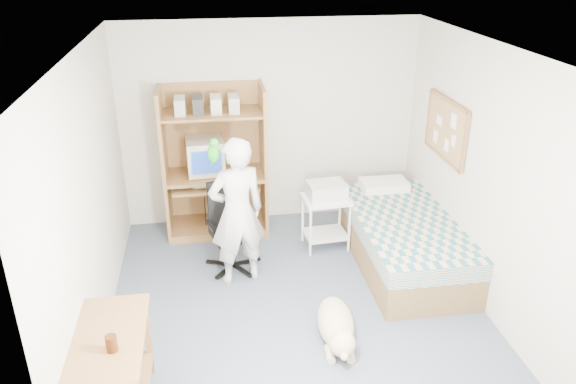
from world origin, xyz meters
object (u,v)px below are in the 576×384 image
object	(u,v)px
dog	(336,325)
printer_cart	(326,214)
side_desk	(113,365)
bed	(403,240)
office_chair	(231,238)
computer_hutch	(215,167)
person	(237,213)

from	to	relation	value
dog	printer_cart	size ratio (longest dim) A/B	1.61
side_desk	bed	bearing A→B (deg)	32.50
office_chair	computer_hutch	bearing A→B (deg)	81.98
computer_hutch	dog	bearing A→B (deg)	-67.38
computer_hutch	printer_cart	size ratio (longest dim) A/B	2.87
office_chair	side_desk	bearing A→B (deg)	-130.79
computer_hutch	printer_cart	xyz separation A→B (m)	(1.23, -0.63, -0.40)
dog	computer_hutch	bearing A→B (deg)	117.46
side_desk	office_chair	bearing A→B (deg)	64.64
bed	person	distance (m)	1.89
bed	person	bearing A→B (deg)	-177.58
side_desk	dog	size ratio (longest dim) A/B	0.99
side_desk	printer_cart	bearing A→B (deg)	47.99
computer_hutch	dog	distance (m)	2.60
bed	person	world-z (taller)	person
printer_cart	office_chair	bearing A→B (deg)	-170.75
side_desk	dog	bearing A→B (deg)	18.64
office_chair	dog	bearing A→B (deg)	-74.58
person	office_chair	bearing A→B (deg)	-93.42
computer_hutch	office_chair	bearing A→B (deg)	-82.60
person	printer_cart	bearing A→B (deg)	-166.92
side_desk	printer_cart	xyz separation A→B (m)	(2.08, 2.31, -0.08)
person	dog	distance (m)	1.51
dog	printer_cart	world-z (taller)	printer_cart
dog	printer_cart	bearing A→B (deg)	86.09
office_chair	dog	world-z (taller)	office_chair
side_desk	printer_cart	distance (m)	3.11
office_chair	printer_cart	world-z (taller)	office_chair
computer_hutch	dog	xyz separation A→B (m)	(0.97, -2.32, -0.66)
bed	dog	world-z (taller)	bed
side_desk	office_chair	xyz separation A→B (m)	(0.97, 2.04, -0.15)
computer_hutch	dog	size ratio (longest dim) A/B	1.78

